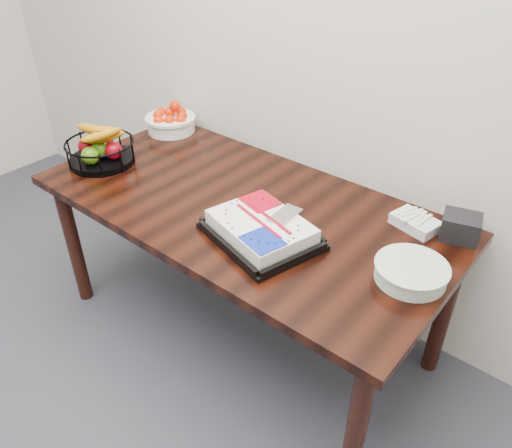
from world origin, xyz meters
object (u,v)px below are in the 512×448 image
Objects in this scene: tangerine_bowl at (170,118)px; plate_stack at (411,272)px; cake_tray at (261,229)px; fruit_basket at (101,149)px; napkin_box at (461,227)px; table at (242,219)px.

tangerine_bowl is 1.08× the size of plate_stack.
cake_tray is 0.98m from fruit_basket.
cake_tray is at bearing -165.73° from plate_stack.
tangerine_bowl is at bearing 168.31° from plate_stack.
napkin_box is at bearing 39.90° from cake_tray.
napkin_box is (0.57, 0.48, 0.01)m from cake_tray.
table is 0.88m from napkin_box.
cake_tray is 1.50× the size of fruit_basket.
table is 7.18× the size of plate_stack.
tangerine_bowl reaches higher than table.
cake_tray reaches higher than table.
table is 0.30m from cake_tray.
cake_tray is 0.75m from napkin_box.
plate_stack is at bearing -11.69° from tangerine_bowl.
plate_stack is (1.54, -0.32, -0.04)m from tangerine_bowl.
tangerine_bowl is 0.47m from fruit_basket.
napkin_box is (1.55, 0.49, -0.02)m from fruit_basket.
tangerine_bowl is 0.83× the size of fruit_basket.
fruit_basket is 2.38× the size of napkin_box.
tangerine_bowl is at bearing -179.15° from napkin_box.
tangerine_bowl is 1.98× the size of napkin_box.
plate_stack reaches higher than table.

